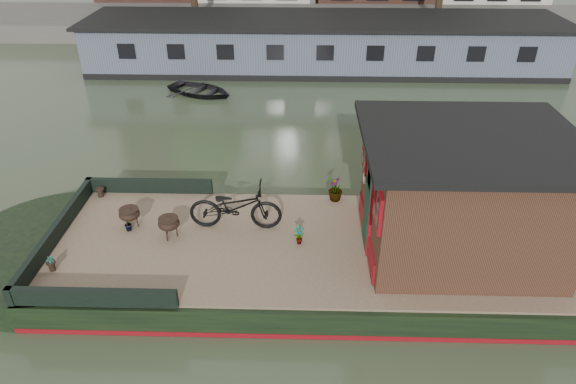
{
  "coord_description": "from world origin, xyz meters",
  "views": [
    {
      "loc": [
        -0.92,
        -8.49,
        6.93
      ],
      "look_at": [
        -1.17,
        0.5,
        1.56
      ],
      "focal_mm": 32.0,
      "sensor_mm": 36.0,
      "label": 1
    }
  ],
  "objects_px": {
    "potted_plant_a": "(299,235)",
    "dinghy": "(200,87)",
    "cabin": "(462,193)",
    "brazier_rear": "(169,228)",
    "bicycle": "(235,207)",
    "brazier_front": "(130,218)"
  },
  "relations": [
    {
      "from": "brazier_rear",
      "to": "cabin",
      "type": "bearing_deg",
      "value": -1.21
    },
    {
      "from": "bicycle",
      "to": "brazier_rear",
      "type": "xyz_separation_m",
      "value": [
        -1.33,
        -0.41,
        -0.28
      ]
    },
    {
      "from": "bicycle",
      "to": "potted_plant_a",
      "type": "bearing_deg",
      "value": -112.12
    },
    {
      "from": "potted_plant_a",
      "to": "brazier_front",
      "type": "height_order",
      "value": "brazier_front"
    },
    {
      "from": "brazier_rear",
      "to": "brazier_front",
      "type": "bearing_deg",
      "value": 160.36
    },
    {
      "from": "brazier_rear",
      "to": "dinghy",
      "type": "bearing_deg",
      "value": 96.82
    },
    {
      "from": "cabin",
      "to": "brazier_front",
      "type": "bearing_deg",
      "value": 176.18
    },
    {
      "from": "bicycle",
      "to": "dinghy",
      "type": "distance_m",
      "value": 10.26
    },
    {
      "from": "potted_plant_a",
      "to": "brazier_front",
      "type": "relative_size",
      "value": 0.91
    },
    {
      "from": "bicycle",
      "to": "brazier_rear",
      "type": "distance_m",
      "value": 1.42
    },
    {
      "from": "bicycle",
      "to": "brazier_front",
      "type": "bearing_deg",
      "value": 92.88
    },
    {
      "from": "bicycle",
      "to": "cabin",
      "type": "bearing_deg",
      "value": -96.08
    },
    {
      "from": "cabin",
      "to": "dinghy",
      "type": "bearing_deg",
      "value": 123.94
    },
    {
      "from": "bicycle",
      "to": "dinghy",
      "type": "relative_size",
      "value": 0.72
    },
    {
      "from": "brazier_front",
      "to": "bicycle",
      "type": "bearing_deg",
      "value": 2.15
    },
    {
      "from": "potted_plant_a",
      "to": "dinghy",
      "type": "distance_m",
      "value": 11.18
    },
    {
      "from": "potted_plant_a",
      "to": "bicycle",
      "type": "bearing_deg",
      "value": 157.15
    },
    {
      "from": "brazier_front",
      "to": "brazier_rear",
      "type": "xyz_separation_m",
      "value": [
        0.91,
        -0.33,
        0.0
      ]
    },
    {
      "from": "bicycle",
      "to": "brazier_rear",
      "type": "bearing_deg",
      "value": 107.88
    },
    {
      "from": "brazier_rear",
      "to": "bicycle",
      "type": "bearing_deg",
      "value": 17.15
    },
    {
      "from": "cabin",
      "to": "brazier_rear",
      "type": "height_order",
      "value": "cabin"
    },
    {
      "from": "bicycle",
      "to": "potted_plant_a",
      "type": "distance_m",
      "value": 1.49
    }
  ]
}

